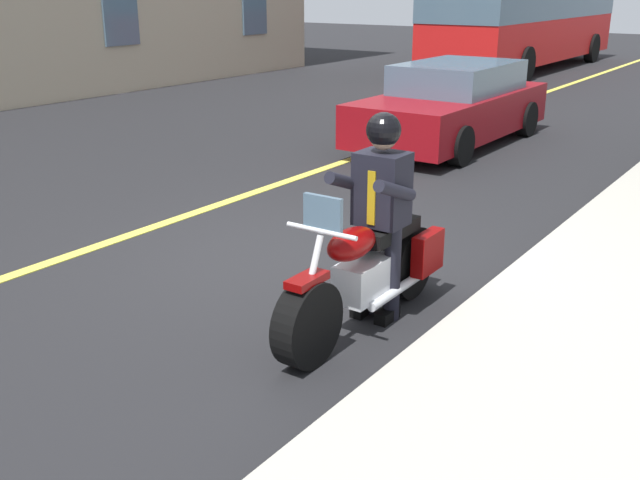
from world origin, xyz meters
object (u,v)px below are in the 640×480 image
at_px(motorcycle_main, 367,273).
at_px(car_dark, 453,105).
at_px(rider_main, 381,199).
at_px(bus_near, 528,10).

relative_size(motorcycle_main, car_dark, 0.48).
distance_m(rider_main, car_dark, 7.42).
xyz_separation_m(motorcycle_main, bus_near, (-19.55, -5.88, 1.42)).
height_order(motorcycle_main, car_dark, car_dark).
relative_size(motorcycle_main, bus_near, 0.20).
xyz_separation_m(rider_main, car_dark, (-6.94, -2.60, -0.35)).
distance_m(motorcycle_main, rider_main, 0.61).
distance_m(bus_near, car_dark, 12.90).
bearing_deg(motorcycle_main, bus_near, -163.26).
xyz_separation_m(rider_main, bus_near, (-19.36, -5.87, 0.84)).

